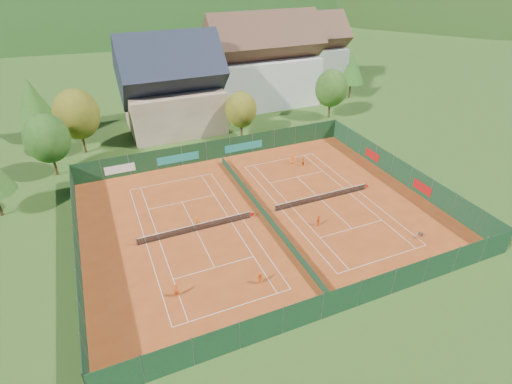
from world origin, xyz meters
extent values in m
plane|color=#2B4E18|center=(0.00, 0.00, -0.02)|extent=(600.00, 600.00, 0.00)
cube|color=#A34117|center=(0.00, 0.00, 0.01)|extent=(40.00, 32.00, 0.01)
cube|color=white|center=(-8.00, 11.88, 0.01)|extent=(10.97, 0.06, 0.00)
cube|color=white|center=(-8.00, -11.88, 0.01)|extent=(10.97, 0.06, 0.00)
cube|color=white|center=(-13.48, 0.00, 0.01)|extent=(0.06, 23.77, 0.00)
cube|color=white|center=(-2.51, 0.00, 0.01)|extent=(0.06, 23.77, 0.00)
cube|color=white|center=(-12.12, 0.00, 0.01)|extent=(0.06, 23.77, 0.00)
cube|color=white|center=(-3.88, 0.00, 0.01)|extent=(0.06, 23.77, 0.00)
cube|color=white|center=(-8.00, 6.40, 0.01)|extent=(8.23, 0.06, 0.00)
cube|color=white|center=(-8.00, -6.40, 0.01)|extent=(8.23, 0.06, 0.00)
cube|color=white|center=(-8.00, 0.00, 0.01)|extent=(0.06, 12.80, 0.00)
cube|color=white|center=(8.00, 11.88, 0.01)|extent=(10.97, 0.06, 0.00)
cube|color=white|center=(8.00, -11.88, 0.01)|extent=(10.97, 0.06, 0.00)
cube|color=white|center=(2.51, 0.00, 0.01)|extent=(0.06, 23.77, 0.00)
cube|color=white|center=(13.48, 0.00, 0.01)|extent=(0.06, 23.77, 0.00)
cube|color=white|center=(3.88, 0.00, 0.01)|extent=(0.06, 23.77, 0.00)
cube|color=white|center=(12.12, 0.00, 0.01)|extent=(0.06, 23.77, 0.00)
cube|color=white|center=(8.00, 6.40, 0.01)|extent=(8.23, 0.06, 0.00)
cube|color=white|center=(8.00, -6.40, 0.01)|extent=(8.23, 0.06, 0.00)
cube|color=white|center=(8.00, 0.00, 0.01)|extent=(0.06, 12.80, 0.00)
cylinder|color=#59595B|center=(-14.40, 0.00, 0.51)|extent=(0.10, 0.10, 1.02)
cylinder|color=#59595B|center=(-1.60, 0.00, 0.51)|extent=(0.10, 0.10, 1.02)
cube|color=black|center=(-8.00, 0.00, 0.46)|extent=(12.80, 0.02, 0.86)
cube|color=white|center=(-8.00, 0.00, 0.89)|extent=(12.80, 0.04, 0.06)
cube|color=red|center=(-1.35, 0.00, 0.45)|extent=(0.40, 0.04, 0.40)
cylinder|color=#59595B|center=(1.60, 0.00, 0.51)|extent=(0.10, 0.10, 1.02)
cylinder|color=#59595B|center=(14.40, 0.00, 0.51)|extent=(0.10, 0.10, 1.02)
cube|color=black|center=(8.00, 0.00, 0.46)|extent=(12.80, 0.02, 0.86)
cube|color=white|center=(8.00, 0.00, 0.89)|extent=(12.80, 0.04, 0.06)
cube|color=red|center=(14.65, 0.00, 0.45)|extent=(0.40, 0.04, 0.40)
cube|color=#133620|center=(0.00, 0.00, 0.50)|extent=(0.03, 28.80, 1.00)
cube|color=#13341A|center=(0.00, 16.00, 1.50)|extent=(40.00, 0.04, 3.00)
cube|color=teal|center=(-6.00, 15.94, 1.20)|extent=(6.00, 0.03, 1.20)
cube|color=teal|center=(4.00, 15.94, 1.20)|extent=(6.00, 0.03, 1.20)
cube|color=silver|center=(-14.00, 15.94, 1.20)|extent=(4.00, 0.03, 1.20)
cube|color=#14371D|center=(0.00, -16.00, 1.50)|extent=(40.00, 0.04, 3.00)
cube|color=#12331D|center=(-20.00, 0.00, 1.50)|extent=(0.04, 32.00, 3.00)
cube|color=#153B21|center=(20.00, 0.00, 1.50)|extent=(0.04, 32.00, 3.00)
cube|color=#B21414|center=(19.94, -4.00, 1.20)|extent=(0.03, 3.00, 1.20)
cube|color=#B21414|center=(19.94, 6.00, 1.20)|extent=(0.03, 3.00, 1.20)
cube|color=#CAB08E|center=(-3.00, 30.00, 3.50)|extent=(15.00, 12.00, 7.00)
cube|color=#1E2333|center=(-3.00, 30.00, 10.00)|extent=(16.20, 12.00, 12.00)
cube|color=silver|center=(16.00, 36.00, 4.50)|extent=(20.00, 11.00, 9.00)
cube|color=brown|center=(16.00, 36.00, 11.75)|extent=(21.60, 11.00, 11.00)
cube|color=silver|center=(30.00, 44.00, 4.00)|extent=(16.00, 10.00, 8.00)
cube|color=brown|center=(30.00, 44.00, 10.50)|extent=(17.28, 10.00, 10.00)
cylinder|color=#453118|center=(-22.00, 20.00, 1.40)|extent=(0.36, 0.36, 2.80)
ellipsoid|color=#245217|center=(-22.00, 20.00, 5.40)|extent=(5.72, 5.72, 6.58)
cylinder|color=#49321A|center=(-18.00, 26.00, 1.57)|extent=(0.36, 0.36, 3.15)
ellipsoid|color=olive|center=(-18.00, 26.00, 6.07)|extent=(6.44, 6.44, 7.40)
cylinder|color=#402917|center=(-24.00, 34.00, 1.75)|extent=(0.36, 0.36, 3.50)
cone|color=#2A5D1A|center=(-24.00, 34.00, 6.75)|extent=(5.60, 5.60, 6.50)
cylinder|color=#4B321A|center=(6.00, 22.00, 1.22)|extent=(0.36, 0.36, 2.45)
ellipsoid|color=olive|center=(6.00, 22.00, 4.72)|extent=(5.01, 5.01, 5.76)
cylinder|color=#4C371B|center=(24.00, 24.00, 1.40)|extent=(0.36, 0.36, 2.80)
ellipsoid|color=#2B5718|center=(24.00, 24.00, 5.40)|extent=(5.72, 5.72, 6.58)
cylinder|color=#482D19|center=(34.00, 32.00, 1.57)|extent=(0.36, 0.36, 3.15)
cone|color=#275E1A|center=(34.00, 32.00, 6.07)|extent=(5.04, 5.04, 5.85)
cylinder|color=#492D1A|center=(26.00, 40.00, 1.75)|extent=(0.36, 0.36, 3.50)
ellipsoid|color=olive|center=(26.00, 40.00, 6.75)|extent=(7.15, 7.15, 8.22)
ellipsoid|color=black|center=(10.00, 300.00, -42.35)|extent=(440.00, 440.00, 242.00)
ellipsoid|color=black|center=(240.00, 190.00, -38.57)|extent=(380.00, 380.00, 220.40)
cylinder|color=slate|center=(13.50, -10.85, 0.40)|extent=(0.02, 0.02, 0.80)
cylinder|color=slate|center=(13.80, -10.85, 0.40)|extent=(0.02, 0.02, 0.80)
cylinder|color=slate|center=(13.50, -10.55, 0.40)|extent=(0.02, 0.02, 0.80)
cylinder|color=slate|center=(13.80, -10.55, 0.40)|extent=(0.02, 0.02, 0.80)
cube|color=slate|center=(13.65, -10.70, 0.55)|extent=(0.34, 0.34, 0.30)
ellipsoid|color=#CCD833|center=(13.65, -10.70, 0.58)|extent=(0.28, 0.28, 0.16)
sphere|color=#CCD833|center=(-11.37, -7.04, 0.03)|extent=(0.07, 0.07, 0.07)
sphere|color=#CCD833|center=(6.69, -12.72, 0.03)|extent=(0.07, 0.07, 0.07)
imported|color=#E34D14|center=(-12.29, -8.71, 0.71)|extent=(0.53, 0.36, 1.42)
imported|color=orange|center=(-4.84, -10.22, 0.64)|extent=(0.79, 0.75, 1.28)
imported|color=#D76113|center=(-7.69, 0.64, 0.65)|extent=(0.89, 0.58, 1.30)
imported|color=#FC6116|center=(4.81, -4.42, 0.69)|extent=(0.76, 0.84, 1.37)
imported|color=orange|center=(9.15, 10.18, 0.74)|extent=(0.72, 0.47, 1.48)
imported|color=orange|center=(10.28, 8.93, 0.63)|extent=(1.14, 1.03, 1.26)
camera|label=1|loc=(-15.89, -34.95, 26.61)|focal=28.00mm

